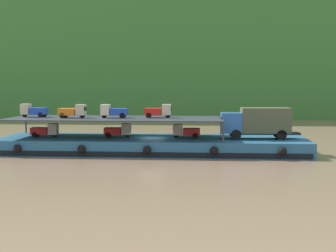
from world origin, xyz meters
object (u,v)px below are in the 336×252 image
(mini_truck_lower_aft, at_px, (118,130))
(mini_truck_upper_mid, at_px, (73,111))
(mini_truck_upper_stern, at_px, (34,110))
(mini_truck_lower_mid, at_px, (186,131))
(mini_truck_upper_fore, at_px, (114,111))
(mini_truck_upper_bow, at_px, (158,111))
(covered_lorry, at_px, (257,122))
(mini_truck_lower_stern, at_px, (45,130))
(cargo_barge, at_px, (152,145))

(mini_truck_lower_aft, relative_size, mini_truck_upper_mid, 1.01)
(mini_truck_upper_stern, bearing_deg, mini_truck_lower_mid, -1.82)
(mini_truck_upper_fore, height_order, mini_truck_upper_bow, same)
(covered_lorry, xyz_separation_m, mini_truck_upper_stern, (-23.18, 0.81, 1.00))
(mini_truck_upper_stern, bearing_deg, mini_truck_lower_stern, -30.90)
(mini_truck_lower_aft, height_order, mini_truck_upper_stern, mini_truck_upper_stern)
(covered_lorry, xyz_separation_m, mini_truck_lower_aft, (-14.13, 0.35, -1.00))
(mini_truck_upper_fore, bearing_deg, mini_truck_lower_mid, 1.19)
(cargo_barge, distance_m, mini_truck_upper_fore, 5.26)
(mini_truck_upper_stern, xyz_separation_m, mini_truck_upper_fore, (8.64, -0.66, 0.00))
(mini_truck_lower_mid, distance_m, mini_truck_upper_mid, 11.73)
(mini_truck_lower_stern, xyz_separation_m, mini_truck_upper_bow, (11.66, 0.92, 2.00))
(mini_truck_lower_mid, distance_m, mini_truck_upper_fore, 7.66)
(mini_truck_upper_stern, bearing_deg, mini_truck_upper_mid, -12.68)
(mini_truck_lower_aft, xyz_separation_m, mini_truck_upper_stern, (-9.05, 0.46, 2.00))
(cargo_barge, xyz_separation_m, mini_truck_upper_mid, (-8.12, -0.35, 3.44))
(covered_lorry, bearing_deg, mini_truck_upper_mid, -179.38)
(mini_truck_lower_stern, relative_size, mini_truck_upper_mid, 1.00)
(mini_truck_lower_mid, relative_size, mini_truck_upper_mid, 0.99)
(cargo_barge, distance_m, mini_truck_upper_stern, 13.09)
(cargo_barge, height_order, mini_truck_upper_bow, mini_truck_upper_bow)
(mini_truck_upper_bow, bearing_deg, mini_truck_lower_stern, -175.50)
(mini_truck_lower_stern, bearing_deg, mini_truck_lower_mid, 1.54)
(mini_truck_upper_mid, bearing_deg, mini_truck_upper_fore, 4.76)
(cargo_barge, height_order, mini_truck_upper_mid, mini_truck_upper_mid)
(mini_truck_upper_stern, xyz_separation_m, mini_truck_upper_bow, (13.17, 0.02, 0.00))
(mini_truck_lower_mid, xyz_separation_m, mini_truck_upper_fore, (-7.40, -0.15, 2.00))
(mini_truck_upper_mid, bearing_deg, mini_truck_lower_mid, 2.47)
(mini_truck_lower_stern, bearing_deg, covered_lorry, 0.25)
(mini_truck_upper_fore, bearing_deg, mini_truck_lower_aft, 26.39)
(mini_truck_upper_fore, bearing_deg, cargo_barge, 0.10)
(cargo_barge, bearing_deg, mini_truck_upper_mid, -177.52)
(covered_lorry, distance_m, mini_truck_upper_bow, 10.10)
(mini_truck_lower_aft, bearing_deg, mini_truck_lower_mid, -0.43)
(cargo_barge, relative_size, mini_truck_upper_stern, 11.23)
(mini_truck_lower_stern, height_order, mini_truck_upper_fore, mini_truck_upper_fore)
(mini_truck_lower_mid, xyz_separation_m, mini_truck_upper_stern, (-16.04, 0.51, 2.00))
(cargo_barge, bearing_deg, mini_truck_lower_stern, -178.74)
(mini_truck_lower_stern, bearing_deg, mini_truck_upper_fore, 1.91)
(mini_truck_upper_stern, bearing_deg, mini_truck_upper_bow, 0.07)
(mini_truck_lower_stern, distance_m, mini_truck_upper_stern, 2.66)
(cargo_barge, xyz_separation_m, mini_truck_lower_aft, (-3.56, 0.20, 1.44))
(mini_truck_lower_stern, height_order, mini_truck_lower_aft, same)
(mini_truck_upper_mid, bearing_deg, mini_truck_upper_stern, 167.32)
(cargo_barge, height_order, mini_truck_lower_aft, mini_truck_lower_aft)
(mini_truck_upper_stern, xyz_separation_m, mini_truck_upper_mid, (4.49, -1.01, 0.00))
(mini_truck_upper_mid, bearing_deg, cargo_barge, 2.48)
(cargo_barge, relative_size, mini_truck_lower_aft, 11.15)
(mini_truck_lower_mid, xyz_separation_m, mini_truck_upper_bow, (-2.87, 0.53, 2.00))
(covered_lorry, relative_size, mini_truck_lower_aft, 2.84)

